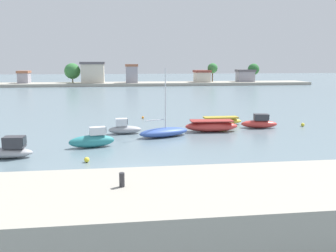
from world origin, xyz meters
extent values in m
plane|color=slate|center=(0.00, 0.00, 0.00)|extent=(400.00, 400.00, 0.00)
cube|color=#9E998C|center=(0.00, -9.35, 1.17)|extent=(60.45, 5.93, 2.33)
cylinder|color=#2D2D33|center=(-1.06, -9.04, 2.61)|extent=(0.21, 0.21, 0.56)
ellipsoid|color=#9E9EA3|center=(-9.60, 5.43, 0.39)|extent=(4.07, 1.63, 0.78)
cube|color=#333338|center=(-8.91, 5.39, 1.20)|extent=(1.52, 1.13, 0.85)
cube|color=black|center=(-8.18, 5.35, 1.29)|extent=(0.13, 0.96, 0.60)
ellipsoid|color=teal|center=(-3.42, 8.11, 0.52)|extent=(3.98, 1.95, 1.05)
cube|color=silver|center=(-2.92, 8.21, 1.38)|extent=(1.42, 0.91, 0.67)
cube|color=black|center=(-2.28, 8.35, 1.45)|extent=(0.20, 0.59, 0.47)
ellipsoid|color=#9E9EA3|center=(-0.54, 13.77, 0.40)|extent=(3.32, 1.37, 0.80)
cube|color=silver|center=(-0.86, 13.76, 1.17)|extent=(1.16, 0.79, 0.74)
cube|color=black|center=(-0.30, 13.77, 1.25)|extent=(0.10, 0.68, 0.52)
ellipsoid|color=#3856A8|center=(3.15, 11.76, 0.43)|extent=(5.41, 3.50, 0.87)
cylinder|color=silver|center=(3.30, 11.81, 3.72)|extent=(0.10, 0.10, 5.70)
cylinder|color=#B7B7BC|center=(2.25, 11.42, 1.68)|extent=(1.83, 0.75, 0.08)
ellipsoid|color=#C63833|center=(8.36, 13.80, 0.53)|extent=(5.55, 2.30, 1.07)
cube|color=maroon|center=(8.36, 13.80, 1.12)|extent=(4.44, 1.92, 0.10)
ellipsoid|color=yellow|center=(10.45, 17.74, 0.37)|extent=(4.88, 1.48, 0.75)
cube|color=#A8952A|center=(10.45, 17.74, 0.83)|extent=(3.91, 1.24, 0.16)
ellipsoid|color=#C63833|center=(14.01, 15.10, 0.43)|extent=(4.06, 2.00, 0.85)
cube|color=#333338|center=(14.20, 15.07, 1.20)|extent=(1.64, 1.19, 0.69)
cube|color=black|center=(14.94, 14.94, 1.27)|extent=(0.22, 0.86, 0.48)
sphere|color=yellow|center=(19.20, 15.34, 0.20)|extent=(0.40, 0.40, 0.40)
sphere|color=white|center=(10.57, 15.08, 0.18)|extent=(0.35, 0.35, 0.35)
sphere|color=yellow|center=(-3.47, 3.33, 0.19)|extent=(0.39, 0.39, 0.39)
sphere|color=orange|center=(1.91, 23.45, 0.15)|extent=(0.31, 0.31, 0.31)
cube|color=#9E998C|center=(0.00, 91.07, 0.43)|extent=(117.16, 10.89, 0.86)
cube|color=#99939E|center=(-28.69, 92.30, 2.33)|extent=(3.06, 4.26, 2.94)
cube|color=#995B42|center=(-28.69, 92.30, 4.15)|extent=(3.37, 4.68, 0.70)
cube|color=beige|center=(-8.48, 90.76, 3.63)|extent=(6.56, 5.76, 5.52)
cube|color=#565156|center=(-8.48, 90.76, 6.74)|extent=(7.22, 6.33, 0.70)
cube|color=#99939E|center=(3.04, 89.74, 3.29)|extent=(3.44, 3.41, 4.86)
cube|color=#995B42|center=(3.04, 89.74, 6.07)|extent=(3.79, 3.75, 0.70)
cube|color=beige|center=(24.99, 91.05, 2.35)|extent=(4.43, 5.23, 2.98)
cube|color=brown|center=(24.99, 91.05, 4.19)|extent=(4.87, 5.75, 0.70)
cube|color=#99939E|center=(39.15, 91.45, 2.43)|extent=(5.22, 3.84, 3.14)
cube|color=#565156|center=(39.15, 91.45, 4.35)|extent=(5.74, 4.22, 0.70)
cylinder|color=brown|center=(-14.74, 93.07, 1.64)|extent=(0.36, 0.36, 1.55)
sphere|color=#387A3D|center=(-14.74, 93.07, 4.33)|extent=(4.78, 4.78, 4.78)
cylinder|color=brown|center=(28.60, 92.08, 2.36)|extent=(0.36, 0.36, 2.99)
sphere|color=#387A3D|center=(28.60, 92.08, 5.11)|extent=(3.16, 3.16, 3.16)
cylinder|color=brown|center=(41.85, 91.52, 2.07)|extent=(0.36, 0.36, 2.42)
sphere|color=#2D6B33|center=(41.85, 91.52, 4.74)|extent=(3.63, 3.63, 3.63)
camera|label=1|loc=(-1.13, -22.87, 7.11)|focal=39.54mm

